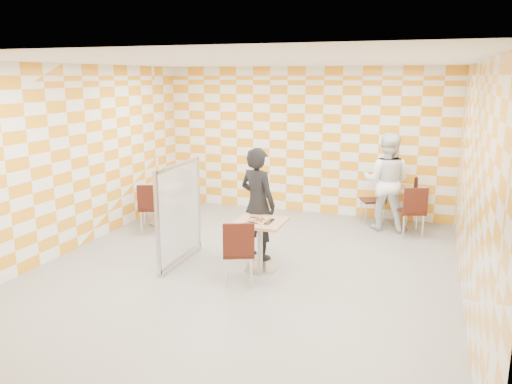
{
  "coord_description": "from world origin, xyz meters",
  "views": [
    {
      "loc": [
        2.45,
        -6.51,
        2.8
      ],
      "look_at": [
        0.1,
        0.2,
        1.15
      ],
      "focal_mm": 35.0,
      "sensor_mm": 36.0,
      "label": 1
    }
  ],
  "objects_px": {
    "empty_table": "(161,198)",
    "chair_main_front": "(239,248)",
    "chair_second_side": "(378,196)",
    "soda_bottle": "(416,183)",
    "chair_second_front": "(413,208)",
    "chair_empty_near": "(151,204)",
    "chair_empty_far": "(182,189)",
    "partition": "(179,213)",
    "man_white": "(386,182)",
    "man_dark": "(258,204)",
    "second_table": "(407,201)",
    "main_table": "(260,237)",
    "sport_bottle": "(398,181)"
  },
  "relations": [
    {
      "from": "second_table",
      "to": "empty_table",
      "type": "bearing_deg",
      "value": -163.37
    },
    {
      "from": "second_table",
      "to": "chair_empty_near",
      "type": "bearing_deg",
      "value": -155.82
    },
    {
      "from": "main_table",
      "to": "man_dark",
      "type": "relative_size",
      "value": 0.43
    },
    {
      "from": "chair_empty_far",
      "to": "chair_main_front",
      "type": "bearing_deg",
      "value": -51.27
    },
    {
      "from": "main_table",
      "to": "chair_empty_near",
      "type": "height_order",
      "value": "chair_empty_near"
    },
    {
      "from": "chair_second_side",
      "to": "chair_second_front",
      "type": "bearing_deg",
      "value": -47.4
    },
    {
      "from": "chair_second_side",
      "to": "chair_empty_far",
      "type": "relative_size",
      "value": 1.0
    },
    {
      "from": "man_dark",
      "to": "soda_bottle",
      "type": "relative_size",
      "value": 7.64
    },
    {
      "from": "chair_second_side",
      "to": "chair_empty_far",
      "type": "xyz_separation_m",
      "value": [
        -3.87,
        -0.72,
        0.0
      ]
    },
    {
      "from": "main_table",
      "to": "man_dark",
      "type": "bearing_deg",
      "value": 113.15
    },
    {
      "from": "empty_table",
      "to": "partition",
      "type": "height_order",
      "value": "partition"
    },
    {
      "from": "man_white",
      "to": "soda_bottle",
      "type": "height_order",
      "value": "man_white"
    },
    {
      "from": "chair_main_front",
      "to": "chair_empty_near",
      "type": "bearing_deg",
      "value": 144.62
    },
    {
      "from": "chair_main_front",
      "to": "chair_second_side",
      "type": "bearing_deg",
      "value": 68.81
    },
    {
      "from": "chair_second_side",
      "to": "partition",
      "type": "height_order",
      "value": "partition"
    },
    {
      "from": "sport_bottle",
      "to": "chair_empty_far",
      "type": "bearing_deg",
      "value": -169.64
    },
    {
      "from": "chair_second_front",
      "to": "chair_empty_near",
      "type": "xyz_separation_m",
      "value": [
        -4.5,
        -1.31,
        0.0
      ]
    },
    {
      "from": "partition",
      "to": "chair_second_front",
      "type": "bearing_deg",
      "value": 36.32
    },
    {
      "from": "chair_second_front",
      "to": "man_dark",
      "type": "xyz_separation_m",
      "value": [
        -2.26,
        -1.85,
        0.33
      ]
    },
    {
      "from": "chair_second_front",
      "to": "man_dark",
      "type": "height_order",
      "value": "man_dark"
    },
    {
      "from": "chair_second_side",
      "to": "soda_bottle",
      "type": "xyz_separation_m",
      "value": [
        0.69,
        -0.01,
        0.31
      ]
    },
    {
      "from": "man_white",
      "to": "soda_bottle",
      "type": "relative_size",
      "value": 7.89
    },
    {
      "from": "partition",
      "to": "man_white",
      "type": "distance_m",
      "value": 3.96
    },
    {
      "from": "man_white",
      "to": "partition",
      "type": "bearing_deg",
      "value": 48.99
    },
    {
      "from": "second_table",
      "to": "man_dark",
      "type": "relative_size",
      "value": 0.43
    },
    {
      "from": "man_white",
      "to": "sport_bottle",
      "type": "xyz_separation_m",
      "value": [
        0.18,
        0.43,
        -0.07
      ]
    },
    {
      "from": "main_table",
      "to": "chair_empty_near",
      "type": "distance_m",
      "value": 2.63
    },
    {
      "from": "main_table",
      "to": "chair_second_front",
      "type": "height_order",
      "value": "chair_second_front"
    },
    {
      "from": "empty_table",
      "to": "chair_main_front",
      "type": "bearing_deg",
      "value": -42.62
    },
    {
      "from": "main_table",
      "to": "empty_table",
      "type": "distance_m",
      "value": 3.03
    },
    {
      "from": "chair_empty_near",
      "to": "man_white",
      "type": "height_order",
      "value": "man_white"
    },
    {
      "from": "chair_second_side",
      "to": "partition",
      "type": "distance_m",
      "value": 4.13
    },
    {
      "from": "sport_bottle",
      "to": "chair_empty_near",
      "type": "bearing_deg",
      "value": -153.13
    },
    {
      "from": "chair_empty_near",
      "to": "soda_bottle",
      "type": "height_order",
      "value": "soda_bottle"
    },
    {
      "from": "main_table",
      "to": "empty_table",
      "type": "height_order",
      "value": "same"
    },
    {
      "from": "chair_main_front",
      "to": "man_dark",
      "type": "relative_size",
      "value": 0.53
    },
    {
      "from": "chair_second_front",
      "to": "partition",
      "type": "distance_m",
      "value": 4.11
    },
    {
      "from": "main_table",
      "to": "partition",
      "type": "distance_m",
      "value": 1.29
    },
    {
      "from": "man_white",
      "to": "man_dark",
      "type": "bearing_deg",
      "value": 55.71
    },
    {
      "from": "man_dark",
      "to": "soda_bottle",
      "type": "bearing_deg",
      "value": -110.35
    },
    {
      "from": "sport_bottle",
      "to": "man_dark",
      "type": "bearing_deg",
      "value": -126.08
    },
    {
      "from": "chair_second_side",
      "to": "chair_empty_far",
      "type": "bearing_deg",
      "value": -169.49
    },
    {
      "from": "chair_empty_far",
      "to": "man_dark",
      "type": "xyz_separation_m",
      "value": [
        2.3,
        -1.88,
        0.33
      ]
    },
    {
      "from": "empty_table",
      "to": "chair_main_front",
      "type": "xyz_separation_m",
      "value": [
        2.49,
        -2.29,
        0.04
      ]
    },
    {
      "from": "soda_bottle",
      "to": "man_white",
      "type": "bearing_deg",
      "value": -144.36
    },
    {
      "from": "man_white",
      "to": "chair_main_front",
      "type": "bearing_deg",
      "value": 68.12
    },
    {
      "from": "chair_main_front",
      "to": "chair_empty_far",
      "type": "bearing_deg",
      "value": 128.73
    },
    {
      "from": "main_table",
      "to": "chair_empty_far",
      "type": "relative_size",
      "value": 0.81
    },
    {
      "from": "main_table",
      "to": "second_table",
      "type": "height_order",
      "value": "same"
    },
    {
      "from": "chair_second_side",
      "to": "soda_bottle",
      "type": "distance_m",
      "value": 0.76
    }
  ]
}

